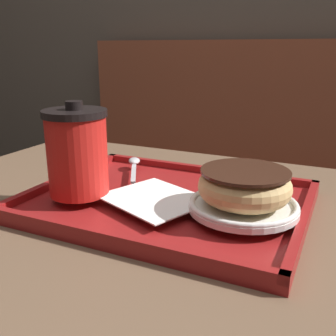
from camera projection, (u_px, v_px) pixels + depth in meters
name	position (u px, v px, depth m)	size (l,w,h in m)	color
booth_bench	(247.00, 227.00, 1.50)	(1.44, 0.44, 1.00)	brown
cafe_table	(146.00, 301.00, 0.66)	(0.88, 0.69, 0.73)	brown
serving_tray	(168.00, 203.00, 0.61)	(0.42, 0.32, 0.02)	maroon
napkin_paper	(155.00, 198.00, 0.58)	(0.18, 0.17, 0.00)	white
coffee_cup_front	(77.00, 152.00, 0.59)	(0.09, 0.09, 0.14)	red
plate_with_chocolate_donut	(244.00, 204.00, 0.54)	(0.15, 0.15, 0.01)	white
donut_chocolate_glazed	(245.00, 184.00, 0.53)	(0.13, 0.13, 0.04)	#DBB270
spoon	(134.00, 164.00, 0.74)	(0.08, 0.13, 0.01)	silver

